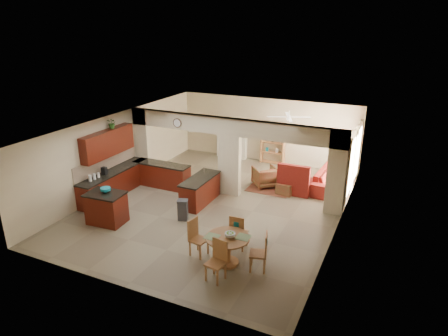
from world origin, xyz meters
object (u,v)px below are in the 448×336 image
at_px(kitchen_island, 106,208).
at_px(armchair, 265,177).
at_px(sofa, 333,179).
at_px(dining_table, 228,246).

relative_size(kitchen_island, armchair, 1.44).
height_order(kitchen_island, sofa, kitchen_island).
distance_m(kitchen_island, armchair, 5.94).
xyz_separation_m(kitchen_island, sofa, (5.83, 5.68, -0.12)).
bearing_deg(dining_table, armchair, 99.19).
relative_size(sofa, armchair, 3.06).
relative_size(kitchen_island, dining_table, 1.05).
bearing_deg(armchair, sofa, 157.71).
xyz_separation_m(dining_table, sofa, (1.52, 6.15, -0.14)).
bearing_deg(kitchen_island, armchair, 50.30).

